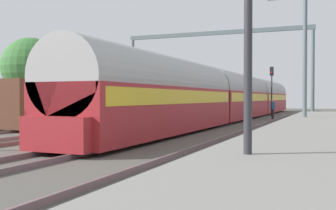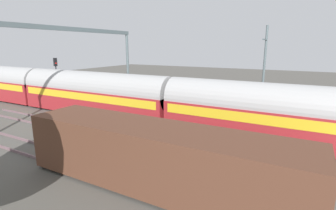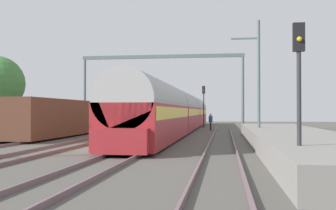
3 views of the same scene
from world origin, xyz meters
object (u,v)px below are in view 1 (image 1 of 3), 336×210
at_px(freight_car, 73,103).
at_px(catenary_gantry, 215,52).
at_px(railway_signal_near, 248,24).
at_px(person_crossing, 273,107).
at_px(passenger_train, 236,96).
at_px(railway_signal_far, 272,85).

relative_size(freight_car, catenary_gantry, 0.76).
xyz_separation_m(freight_car, catenary_gantry, (6.32, 12.70, 4.46)).
bearing_deg(railway_signal_near, person_crossing, 97.33).
xyz_separation_m(freight_car, railway_signal_near, (15.12, -16.20, 1.59)).
distance_m(passenger_train, person_crossing, 3.26).
distance_m(freight_car, railway_signal_far, 22.07).
relative_size(passenger_train, railway_signal_far, 9.86).
distance_m(person_crossing, railway_signal_far, 6.93).
distance_m(passenger_train, freight_car, 14.61).
height_order(passenger_train, railway_signal_near, railway_signal_near).
bearing_deg(railway_signal_far, railway_signal_near, -82.35).
relative_size(railway_signal_far, catenary_gantry, 0.29).
bearing_deg(catenary_gantry, railway_signal_far, 59.11).
bearing_deg(person_crossing, railway_signal_far, 158.45).
xyz_separation_m(railway_signal_near, railway_signal_far, (-4.78, 35.62, 0.13)).
bearing_deg(person_crossing, passenger_train, -101.98).
bearing_deg(railway_signal_far, freight_car, -118.03).
relative_size(freight_car, railway_signal_far, 2.60).
xyz_separation_m(person_crossing, railway_signal_near, (3.75, -29.12, 2.04)).
height_order(freight_car, railway_signal_far, railway_signal_far).
distance_m(railway_signal_near, railway_signal_far, 35.94).
height_order(passenger_train, person_crossing, passenger_train).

